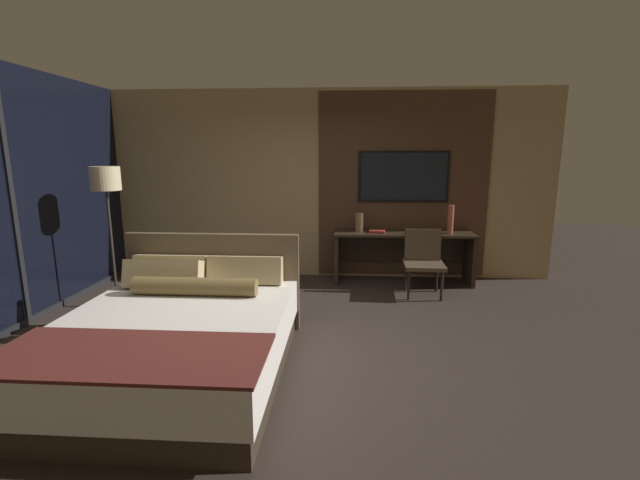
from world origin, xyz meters
name	(u,v)px	position (x,y,z in m)	size (l,w,h in m)	color
ground_plane	(289,347)	(0.00, 0.00, 0.00)	(16.00, 16.00, 0.00)	#332823
wall_back_tv_panel	(324,185)	(0.20, 2.59, 1.40)	(7.20, 0.09, 2.80)	tan
wall_left_window	(11,206)	(-3.00, 0.40, 1.32)	(0.06, 6.00, 2.80)	black
bed	(178,337)	(-0.88, -0.54, 0.32)	(1.85, 2.22, 1.04)	#33281E
desk	(403,247)	(1.37, 2.30, 0.52)	(1.99, 0.55, 0.75)	#2D2319
tv	(403,177)	(1.37, 2.52, 1.54)	(1.32, 0.04, 0.74)	black
desk_chair	(423,257)	(1.58, 1.77, 0.51)	(0.54, 0.53, 0.86)	#4C3D2D
floor_lamp	(106,190)	(-2.30, 1.03, 1.44)	(0.34, 0.34, 1.72)	#282623
vase_tall	(451,220)	(2.00, 2.19, 0.95)	(0.08, 0.08, 0.40)	#B2563D
vase_short	(360,222)	(0.73, 2.28, 0.89)	(0.12, 0.12, 0.27)	#846647
book	(377,231)	(0.98, 2.21, 0.77)	(0.24, 0.18, 0.03)	maroon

